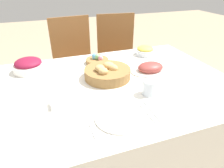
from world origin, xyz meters
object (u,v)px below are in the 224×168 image
object	(u,v)px
ham_platter	(150,68)
butter_dish	(63,103)
chair_far_right	(118,57)
pineapple_bowl	(145,51)
fork	(90,124)
spoon	(151,110)
chair_far_center	(76,62)
dinner_plate	(119,117)
knife	(146,112)
egg_basket	(97,60)
beet_salad_bowl	(29,65)
bread_basket	(107,73)
drinking_cup	(149,88)

from	to	relation	value
ham_platter	butter_dish	xyz separation A→B (m)	(-0.64, -0.22, -0.01)
chair_far_right	pineapple_bowl	world-z (taller)	chair_far_right
chair_far_right	ham_platter	world-z (taller)	chair_far_right
fork	spoon	bearing A→B (deg)	-0.31
spoon	butter_dish	bearing A→B (deg)	154.86
butter_dish	chair_far_center	bearing A→B (deg)	76.90
chair_far_center	dinner_plate	xyz separation A→B (m)	(-0.00, -1.26, 0.21)
chair_far_right	knife	world-z (taller)	chair_far_right
chair_far_right	egg_basket	bearing A→B (deg)	-118.12
egg_basket	chair_far_center	bearing A→B (deg)	98.26
chair_far_right	chair_far_center	xyz separation A→B (m)	(-0.48, 0.00, 0.00)
spoon	egg_basket	bearing A→B (deg)	97.84
pineapple_bowl	butter_dish	distance (m)	0.93
chair_far_right	dinner_plate	distance (m)	1.36
chair_far_right	beet_salad_bowl	distance (m)	1.08
dinner_plate	chair_far_right	bearing A→B (deg)	69.10
chair_far_center	ham_platter	xyz separation A→B (m)	(0.40, -0.84, 0.23)
butter_dish	bread_basket	bearing A→B (deg)	34.50
dinner_plate	fork	bearing A→B (deg)	180.00
fork	knife	xyz separation A→B (m)	(0.29, 0.00, 0.00)
spoon	drinking_cup	bearing A→B (deg)	66.98
chair_far_center	fork	size ratio (longest dim) A/B	5.02
chair_far_center	egg_basket	bearing A→B (deg)	-87.83
chair_far_right	dinner_plate	xyz separation A→B (m)	(-0.48, -1.26, 0.21)
fork	butter_dish	xyz separation A→B (m)	(-0.10, 0.20, 0.01)
beet_salad_bowl	butter_dish	world-z (taller)	beet_salad_bowl
knife	ham_platter	bearing A→B (deg)	58.28
knife	chair_far_right	bearing A→B (deg)	74.81
egg_basket	fork	xyz separation A→B (m)	(-0.23, -0.69, -0.03)
bread_basket	spoon	xyz separation A→B (m)	(0.10, -0.42, -0.04)
bread_basket	pineapple_bowl	world-z (taller)	bread_basket
knife	dinner_plate	bearing A→B (deg)	179.69
dinner_plate	spoon	size ratio (longest dim) A/B	1.25
spoon	drinking_cup	size ratio (longest dim) A/B	2.20
chair_far_right	knife	bearing A→B (deg)	-98.32
chair_far_right	beet_salad_bowl	xyz separation A→B (m)	(-0.89, -0.55, 0.25)
chair_far_right	fork	distance (m)	1.42
chair_far_right	drinking_cup	distance (m)	1.16
beet_salad_bowl	fork	bearing A→B (deg)	-69.43
chair_far_center	spoon	distance (m)	1.29
chair_far_center	butter_dish	world-z (taller)	chair_far_center
dinner_plate	fork	size ratio (longest dim) A/B	1.25
pineapple_bowl	bread_basket	bearing A→B (deg)	-145.52
chair_far_right	pineapple_bowl	xyz separation A→B (m)	(0.04, -0.53, 0.24)
egg_basket	drinking_cup	bearing A→B (deg)	-74.08
bread_basket	butter_dish	bearing A→B (deg)	-145.50
pineapple_bowl	spoon	world-z (taller)	pineapple_bowl
knife	chair_far_center	bearing A→B (deg)	96.21
egg_basket	ham_platter	distance (m)	0.42
bread_basket	knife	world-z (taller)	bread_basket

